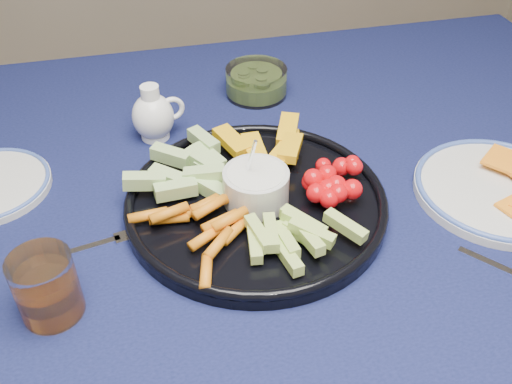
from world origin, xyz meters
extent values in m
cylinder|color=#532C1B|center=(0.72, 0.42, 0.35)|extent=(0.07, 0.07, 0.70)
cube|color=#532C1B|center=(0.00, 0.00, 0.72)|extent=(1.60, 1.00, 0.04)
cube|color=#0D1336|center=(0.00, 0.00, 0.74)|extent=(1.66, 1.06, 0.01)
cube|color=#0D1336|center=(0.00, 0.53, 0.60)|extent=(1.66, 0.01, 0.30)
cylinder|color=black|center=(0.09, -0.03, 0.75)|extent=(0.37, 0.37, 0.02)
torus|color=black|center=(0.09, -0.03, 0.77)|extent=(0.38, 0.38, 0.01)
cylinder|color=silver|center=(0.09, -0.03, 0.79)|extent=(0.09, 0.09, 0.05)
cylinder|color=silver|center=(0.09, -0.03, 0.81)|extent=(0.08, 0.08, 0.01)
cylinder|color=white|center=(-0.03, 0.19, 0.75)|extent=(0.05, 0.05, 0.01)
ellipsoid|color=white|center=(-0.03, 0.19, 0.79)|extent=(0.07, 0.07, 0.08)
cylinder|color=white|center=(-0.03, 0.19, 0.83)|extent=(0.03, 0.03, 0.03)
torus|color=white|center=(0.00, 0.19, 0.80)|extent=(0.04, 0.01, 0.04)
torus|color=#3F5BB1|center=(-0.03, 0.19, 0.81)|extent=(0.04, 0.04, 0.00)
cylinder|color=silver|center=(0.17, 0.29, 0.77)|extent=(0.12, 0.12, 0.05)
cylinder|color=#567320|center=(0.17, 0.29, 0.76)|extent=(0.10, 0.10, 0.03)
cylinder|color=silver|center=(0.45, -0.08, 0.75)|extent=(0.25, 0.25, 0.01)
torus|color=#3F5BB1|center=(0.45, -0.08, 0.76)|extent=(0.24, 0.24, 0.01)
cylinder|color=silver|center=(-0.19, -0.16, 0.79)|extent=(0.07, 0.07, 0.09)
cylinder|color=orange|center=(-0.19, -0.16, 0.77)|extent=(0.06, 0.06, 0.05)
cube|color=white|center=(-0.17, -0.06, 0.75)|extent=(0.13, 0.03, 0.00)
cube|color=white|center=(-0.10, -0.05, 0.75)|extent=(0.04, 0.03, 0.00)
cube|color=white|center=(0.38, -0.23, 0.75)|extent=(0.10, 0.12, 0.00)
camera|label=1|loc=(-0.06, -0.64, 1.29)|focal=40.00mm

